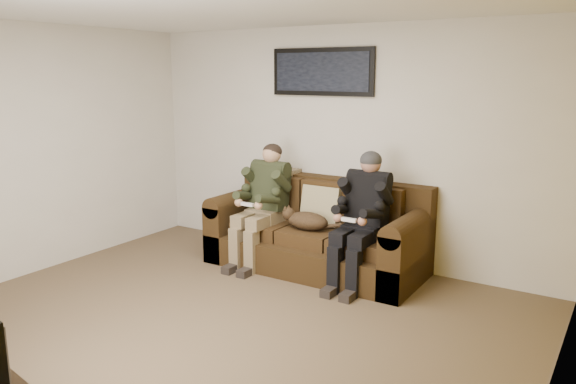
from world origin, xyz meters
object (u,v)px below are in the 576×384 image
Objects in this scene: cat at (306,220)px; framed_poster at (322,72)px; person_left at (263,197)px; sofa at (319,235)px; person_right at (362,210)px.

framed_poster is (-0.16, 0.59, 1.54)m from cat.
person_left is 1.06× the size of framed_poster.
cat is at bearing -102.09° from sofa.
person_right is at bearing 1.25° from cat.
framed_poster reaches higher than sofa.
person_right is 2.02× the size of cat.
person_left is 1.20m from person_right.
person_left is at bearing -161.97° from sofa.
person_right is 1.06× the size of framed_poster.
person_left is at bearing 178.59° from cat.
framed_poster is (-0.20, 0.38, 1.74)m from sofa.
person_right is (1.20, 0.00, 0.00)m from person_left.
sofa is at bearing 162.01° from person_right.
sofa is 1.79m from framed_poster.
person_right reaches higher than person_left.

